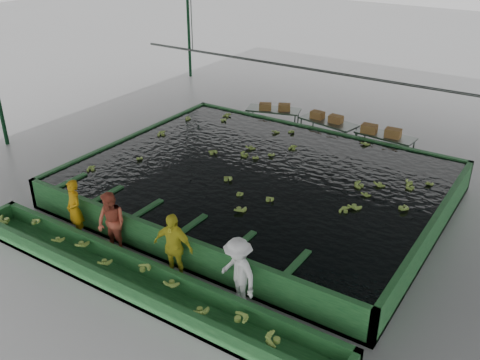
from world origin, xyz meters
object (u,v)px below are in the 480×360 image
Objects in this scene: packing_table_right at (384,147)px; worker_d at (238,273)px; worker_a at (75,209)px; box_stack_right at (380,135)px; sorting_trough at (138,281)px; flotation_tank at (259,184)px; packing_table_mid at (328,133)px; worker_c at (173,247)px; packing_table_left at (273,120)px; box_stack_mid at (326,120)px; box_stack_left at (275,110)px; worker_b at (111,223)px.

worker_d is at bearing -89.74° from packing_table_right.
worker_a is 1.21× the size of box_stack_right.
flotation_tank is at bearing 90.00° from sorting_trough.
worker_d is 0.79× the size of packing_table_mid.
sorting_trough is at bearing -137.81° from worker_d.
worker_d reaches higher than packing_table_right.
worker_c is at bearing -158.55° from worker_d.
flotation_tank is 4.33m from worker_c.
flotation_tank is 5.36m from packing_table_left.
packing_table_mid is at bearing -3.68° from packing_table_left.
box_stack_mid is at bearing 177.82° from packing_table_mid.
packing_table_right is 1.49× the size of box_stack_right.
packing_table_mid is 1.99m from box_stack_right.
flotation_tank is at bearing 137.61° from worker_d.
box_stack_right reaches higher than packing_table_left.
packing_table_left reaches higher than sorting_trough.
worker_a is 0.95× the size of worker_c.
box_stack_left is at bearing 177.25° from box_stack_right.
flotation_tank is at bearing 86.07° from worker_c.
worker_c reaches higher than box_stack_mid.
box_stack_right is (3.46, 8.85, 0.09)m from worker_b.
worker_c reaches higher than packing_table_right.
packing_table_mid is 1.06× the size of packing_table_right.
packing_table_mid is (-2.12, 8.98, -0.35)m from worker_d.
box_stack_mid reaches higher than box_stack_left.
worker_b is at bearing -111.90° from packing_table_right.
box_stack_mid is (2.72, 8.99, 0.15)m from worker_a.
box_stack_right is at bearing -2.75° from box_stack_left.
packing_table_left is at bearing 103.15° from sorting_trough.
packing_table_mid is 2.26m from box_stack_left.
worker_c reaches higher than worker_b.
box_stack_left is (-4.34, 9.05, 0.08)m from worker_d.
box_stack_left reaches higher than packing_table_left.
worker_a is 10.20m from packing_table_right.
sorting_trough is 2.33m from worker_d.
packing_table_left is at bearing 177.59° from packing_table_right.
worker_c is at bearing -73.92° from box_stack_left.
worker_b is 1.91m from worker_c.
packing_table_mid is 1.80× the size of box_stack_left.
box_stack_mid is (-0.48, 8.99, 0.11)m from worker_c.
flotation_tank is 4.58m from worker_b.
box_stack_left is at bearing 178.65° from packing_table_right.
box_stack_left is at bearing 103.61° from worker_a.
worker_b is at bearing -99.59° from packing_table_mid.
worker_d reaches higher than packing_table_mid.
sorting_trough is at bearing -89.96° from packing_table_mid.
worker_d is at bearing -63.83° from flotation_tank.
worker_a is at bearing -123.24° from flotation_tank.
worker_b is 0.98× the size of worker_d.
box_stack_right is (4.25, -0.28, 0.44)m from packing_table_left.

